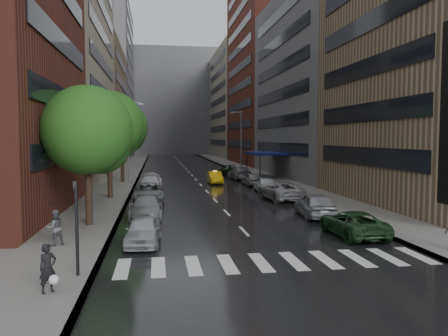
{
  "coord_description": "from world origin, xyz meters",
  "views": [
    {
      "loc": [
        -4.71,
        -19.28,
        5.16
      ],
      "look_at": [
        0.0,
        11.27,
        3.0
      ],
      "focal_mm": 35.0,
      "sensor_mm": 36.0,
      "label": 1
    }
  ],
  "objects": [
    {
      "name": "ground",
      "position": [
        0.0,
        0.0,
        0.0
      ],
      "size": [
        220.0,
        220.0,
        0.0
      ],
      "primitive_type": "plane",
      "color": "gray",
      "rests_on": "ground"
    },
    {
      "name": "road",
      "position": [
        0.0,
        50.0,
        0.01
      ],
      "size": [
        14.0,
        140.0,
        0.01
      ],
      "primitive_type": "cube",
      "color": "black",
      "rests_on": "ground"
    },
    {
      "name": "sidewalk_left",
      "position": [
        -9.0,
        50.0,
        0.07
      ],
      "size": [
        4.0,
        140.0,
        0.15
      ],
      "primitive_type": "cube",
      "color": "gray",
      "rests_on": "ground"
    },
    {
      "name": "sidewalk_right",
      "position": [
        9.0,
        50.0,
        0.07
      ],
      "size": [
        4.0,
        140.0,
        0.15
      ],
      "primitive_type": "cube",
      "color": "gray",
      "rests_on": "ground"
    },
    {
      "name": "crosswalk",
      "position": [
        0.2,
        -2.0,
        0.01
      ],
      "size": [
        13.15,
        2.8,
        0.01
      ],
      "color": "silver",
      "rests_on": "ground"
    },
    {
      "name": "buildings_left",
      "position": [
        -15.0,
        58.79,
        15.99
      ],
      "size": [
        8.0,
        108.0,
        38.0
      ],
      "color": "maroon",
      "rests_on": "ground"
    },
    {
      "name": "buildings_right",
      "position": [
        15.0,
        56.7,
        15.03
      ],
      "size": [
        8.05,
        109.1,
        36.0
      ],
      "color": "#937A5B",
      "rests_on": "ground"
    },
    {
      "name": "building_far",
      "position": [
        0.0,
        118.0,
        16.0
      ],
      "size": [
        40.0,
        14.0,
        32.0
      ],
      "primitive_type": "cube",
      "color": "slate",
      "rests_on": "ground"
    },
    {
      "name": "tree_near",
      "position": [
        -8.6,
        6.46,
        5.56
      ],
      "size": [
        5.1,
        5.1,
        8.13
      ],
      "color": "#382619",
      "rests_on": "ground"
    },
    {
      "name": "tree_mid",
      "position": [
        -8.6,
        17.92,
        6.19
      ],
      "size": [
        5.67,
        5.67,
        9.04
      ],
      "color": "#382619",
      "rests_on": "ground"
    },
    {
      "name": "tree_far",
      "position": [
        -8.6,
        31.37,
        6.35
      ],
      "size": [
        5.82,
        5.82,
        9.27
      ],
      "color": "#382619",
      "rests_on": "ground"
    },
    {
      "name": "taxi",
      "position": [
        1.72,
        29.14,
        0.67
      ],
      "size": [
        1.45,
        4.07,
        1.34
      ],
      "primitive_type": "imported",
      "rotation": [
        0.0,
        0.0,
        0.01
      ],
      "color": "#E8B40C",
      "rests_on": "ground"
    },
    {
      "name": "parked_cars_left",
      "position": [
        -5.4,
        17.03,
        0.71
      ],
      "size": [
        2.47,
        31.13,
        1.5
      ],
      "color": "#9CA0A5",
      "rests_on": "ground"
    },
    {
      "name": "parked_cars_right",
      "position": [
        5.4,
        20.74,
        0.73
      ],
      "size": [
        2.97,
        43.98,
        1.6
      ],
      "color": "#1A391D",
      "rests_on": "ground"
    },
    {
      "name": "ped_bag_walker",
      "position": [
        -8.21,
        -4.78,
        0.92
      ],
      "size": [
        0.71,
        0.67,
        1.61
      ],
      "color": "black",
      "rests_on": "sidewalk_left"
    },
    {
      "name": "ped_black_umbrella",
      "position": [
        -9.42,
        1.69,
        1.39
      ],
      "size": [
        1.02,
        0.98,
        2.09
      ],
      "color": "#545358",
      "rests_on": "sidewalk_left"
    },
    {
      "name": "traffic_light",
      "position": [
        -7.6,
        -3.08,
        2.23
      ],
      "size": [
        0.18,
        0.15,
        3.45
      ],
      "color": "black",
      "rests_on": "sidewalk_left"
    },
    {
      "name": "street_lamp_left",
      "position": [
        -7.72,
        30.0,
        4.89
      ],
      "size": [
        1.74,
        0.22,
        9.0
      ],
      "color": "gray",
      "rests_on": "sidewalk_left"
    },
    {
      "name": "street_lamp_right",
      "position": [
        7.72,
        45.0,
        4.89
      ],
      "size": [
        1.74,
        0.22,
        9.0
      ],
      "color": "gray",
      "rests_on": "sidewalk_right"
    },
    {
      "name": "awning",
      "position": [
        8.98,
        35.0,
        3.13
      ],
      "size": [
        4.0,
        8.0,
        3.12
      ],
      "color": "navy",
      "rests_on": "sidewalk_right"
    }
  ]
}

